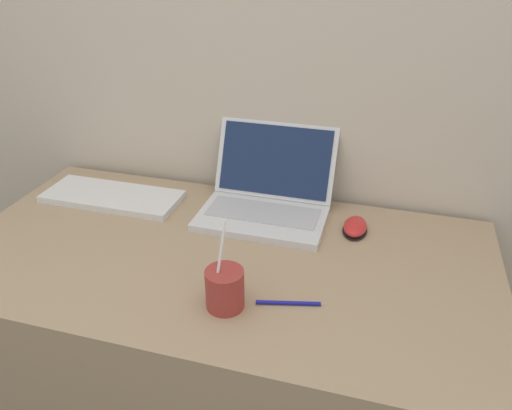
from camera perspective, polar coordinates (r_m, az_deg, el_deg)
wall_back at (r=1.45m, az=0.83°, el=19.98°), size 7.00×0.04×2.50m
desk at (r=1.52m, az=-3.58°, el=-17.36°), size 1.37×0.72×0.75m
laptop at (r=1.43m, az=1.26°, el=1.10°), size 0.35×0.31×0.23m
drink_cup at (r=1.08m, az=-3.59°, el=-9.44°), size 0.08×0.08×0.20m
computer_mouse at (r=1.38m, az=11.26°, el=-2.49°), size 0.07×0.11×0.03m
external_keyboard at (r=1.58m, az=-16.08°, el=0.94°), size 0.42×0.16×0.02m
pen at (r=1.11m, az=3.70°, el=-11.11°), size 0.14×0.04×0.01m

